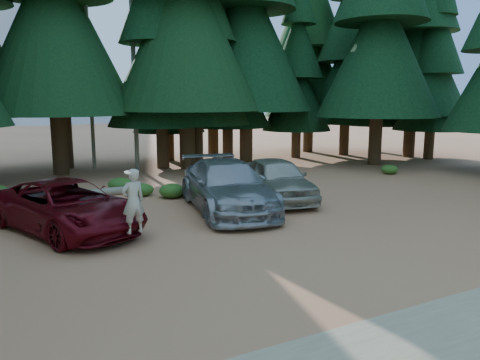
{
  "coord_description": "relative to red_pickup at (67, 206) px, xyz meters",
  "views": [
    {
      "loc": [
        -5.95,
        -10.43,
        3.77
      ],
      "look_at": [
        0.81,
        2.48,
        1.25
      ],
      "focal_mm": 35.0,
      "sensor_mm": 36.0,
      "label": 1
    }
  ],
  "objects": [
    {
      "name": "ground",
      "position": [
        4.28,
        -3.45,
        -0.74
      ],
      "size": [
        160.0,
        160.0,
        0.0
      ],
      "primitive_type": "plane",
      "color": "#B2704B",
      "rests_on": "ground"
    },
    {
      "name": "forest_belt_north",
      "position": [
        4.28,
        11.55,
        -0.74
      ],
      "size": [
        36.0,
        7.0,
        22.0
      ],
      "primitive_type": null,
      "color": "black",
      "rests_on": "ground"
    },
    {
      "name": "snag_front",
      "position": [
        5.08,
        11.05,
        5.26
      ],
      "size": [
        0.24,
        0.24,
        12.0
      ],
      "primitive_type": "cylinder",
      "color": "#746D5C",
      "rests_on": "ground"
    },
    {
      "name": "snag_back",
      "position": [
        3.08,
        12.55,
        4.26
      ],
      "size": [
        0.2,
        0.2,
        10.0
      ],
      "primitive_type": "cylinder",
      "color": "#746D5C",
      "rests_on": "ground"
    },
    {
      "name": "mountain_peak",
      "position": [
        1.69,
        84.79,
        11.97
      ],
      "size": [
        48.0,
        50.0,
        28.0
      ],
      "color": "gray",
      "rests_on": "ground"
    },
    {
      "name": "red_pickup",
      "position": [
        0.0,
        0.0,
        0.0
      ],
      "size": [
        4.24,
        5.86,
        1.48
      ],
      "primitive_type": "imported",
      "rotation": [
        0.0,
        0.0,
        0.38
      ],
      "color": "#610811",
      "rests_on": "ground"
    },
    {
      "name": "silver_minivan_center",
      "position": [
        5.19,
        0.18,
        0.11
      ],
      "size": [
        3.42,
        6.21,
        1.7
      ],
      "primitive_type": "imported",
      "rotation": [
        0.0,
        0.0,
        -0.18
      ],
      "color": "#9FA1A6",
      "rests_on": "ground"
    },
    {
      "name": "silver_minivan_right",
      "position": [
        7.59,
        0.82,
        0.07
      ],
      "size": [
        2.88,
        5.05,
        1.62
      ],
      "primitive_type": "imported",
      "rotation": [
        0.0,
        0.0,
        -0.22
      ],
      "color": "#B0AD9C",
      "rests_on": "ground"
    },
    {
      "name": "frisbee_player",
      "position": [
        1.31,
        -2.31,
        0.48
      ],
      "size": [
        0.67,
        0.49,
        1.67
      ],
      "rotation": [
        0.0,
        0.0,
        3.3
      ],
      "color": "beige",
      "rests_on": "ground"
    },
    {
      "name": "log_left",
      "position": [
        0.71,
        4.53,
        -0.58
      ],
      "size": [
        4.37,
        0.67,
        0.31
      ],
      "primitive_type": "cylinder",
      "rotation": [
        0.0,
        1.57,
        0.08
      ],
      "color": "#746D5C",
      "rests_on": "ground"
    },
    {
      "name": "log_mid",
      "position": [
        8.29,
        7.05,
        -0.59
      ],
      "size": [
        3.55,
        1.77,
        0.31
      ],
      "primitive_type": "cylinder",
      "rotation": [
        0.0,
        1.57,
        -0.41
      ],
      "color": "#746D5C",
      "rests_on": "ground"
    },
    {
      "name": "log_right",
      "position": [
        6.72,
        3.55,
        -0.57
      ],
      "size": [
        5.3,
        1.0,
        0.34
      ],
      "primitive_type": "cylinder",
      "rotation": [
        0.0,
        1.57,
        0.13
      ],
      "color": "#746D5C",
      "rests_on": "ground"
    },
    {
      "name": "shrub_left",
      "position": [
        2.79,
        5.37,
        -0.46
      ],
      "size": [
        1.03,
        1.03,
        0.56
      ],
      "primitive_type": "ellipsoid",
      "color": "#2A591A",
      "rests_on": "ground"
    },
    {
      "name": "shrub_center_left",
      "position": [
        4.24,
        3.1,
        -0.47
      ],
      "size": [
        0.99,
        0.99,
        0.55
      ],
      "primitive_type": "ellipsoid",
      "color": "#2A591A",
      "rests_on": "ground"
    },
    {
      "name": "shrub_center_right",
      "position": [
        3.33,
        4.0,
        -0.5
      ],
      "size": [
        0.89,
        0.89,
        0.49
      ],
      "primitive_type": "ellipsoid",
      "color": "#2A591A",
      "rests_on": "ground"
    },
    {
      "name": "shrub_right",
      "position": [
        9.76,
        5.31,
        -0.45
      ],
      "size": [
        1.05,
        1.05,
        0.58
      ],
      "primitive_type": "ellipsoid",
      "color": "#2A591A",
      "rests_on": "ground"
    },
    {
      "name": "shrub_far_right",
      "position": [
        11.59,
        6.55,
        -0.43
      ],
      "size": [
        1.11,
        1.11,
        0.61
      ],
      "primitive_type": "ellipsoid",
      "color": "#2A591A",
      "rests_on": "ground"
    },
    {
      "name": "shrub_edge_east",
      "position": [
        16.09,
        3.51,
        -0.5
      ],
      "size": [
        0.86,
        0.86,
        0.47
      ],
      "primitive_type": "ellipsoid",
      "color": "#2A591A",
      "rests_on": "ground"
    }
  ]
}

